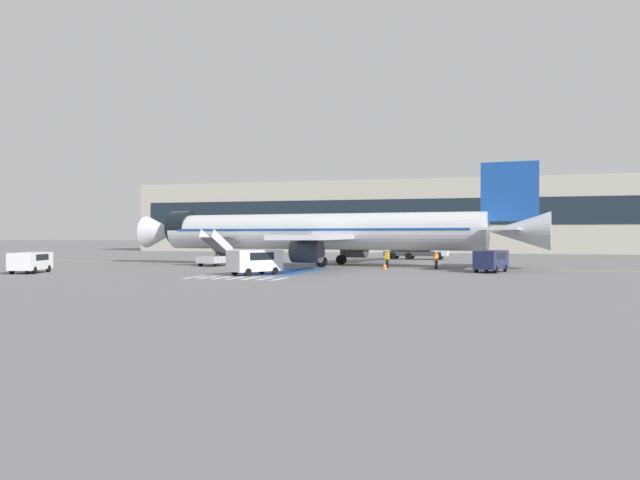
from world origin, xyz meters
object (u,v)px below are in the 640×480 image
Objects in this scene: service_van_1 at (31,260)px; ground_crew_1 at (387,258)px; service_van_2 at (255,260)px; airliner at (323,232)px; terminal_building at (439,216)px; boarding_stairs_forward at (217,257)px; service_van_0 at (491,259)px; ground_crew_0 at (436,259)px; traffic_cone_0 at (385,266)px; fuel_tanker at (415,247)px; baggage_cart at (269,265)px.

service_van_1 is 2.60× the size of ground_crew_1.
ground_crew_1 is (8.95, 13.10, -0.16)m from service_van_2.
airliner is 58.11m from terminal_building.
service_van_0 is at bearing -2.81° from boarding_stairs_forward.
ground_crew_0 is at bearing -102.50° from airliner.
traffic_cone_0 is at bearing 11.87° from service_van_1.
terminal_building reaches higher than service_van_2.
ground_crew_0 is (-5.16, 3.59, -0.16)m from service_van_0.
traffic_cone_0 is (-0.07, -1.05, -0.78)m from ground_crew_1.
traffic_cone_0 is (28.70, 15.05, -0.80)m from service_van_1.
ground_crew_0 is 0.01× the size of terminal_building.
service_van_2 is (-18.99, -9.14, 0.08)m from service_van_0.
airliner is 17.08m from service_van_2.
ground_crew_1 is (18.71, -0.31, 0.10)m from boarding_stairs_forward.
airliner is at bearing -97.66° from terminal_building.
fuel_tanker is 0.07× the size of terminal_building.
terminal_building reaches higher than fuel_tanker.
airliner is 9.58× the size of service_van_2.
service_van_2 is at bearing -96.87° from terminal_building.
traffic_cone_0 is at bearing -94.60° from service_van_2.
boarding_stairs_forward is 1.15× the size of service_van_0.
service_van_2 is 2.79× the size of ground_crew_0.
ground_crew_1 is 1.31m from traffic_cone_0.
terminal_building reaches higher than service_van_1.
service_van_0 is 21.07m from service_van_2.
traffic_cone_0 is at bearing 1.46° from boarding_stairs_forward.
fuel_tanker is at bearing -71.49° from service_van_2.
boarding_stairs_forward is 2.89× the size of ground_crew_1.
ground_crew_0 is (23.59, -0.68, 0.02)m from boarding_stairs_forward.
airliner reaches higher than fuel_tanker.
baggage_cart is at bearing -176.80° from traffic_cone_0.
service_van_1 is at bearing -7.86° from ground_crew_0.
service_van_0 reaches higher than ground_crew_1.
boarding_stairs_forward reaches higher than service_van_2.
service_van_1 is at bearing 138.97° from airliner.
ground_crew_1 is (7.72, -3.76, -2.59)m from airliner.
service_van_1 is at bearing 42.30° from ground_crew_1.
service_van_0 reaches higher than ground_crew_0.
ground_crew_1 is (11.87, 1.71, 0.83)m from baggage_cart.
baggage_cart is 12.02m from ground_crew_1.
boarding_stairs_forward is 1.11× the size of service_van_1.
service_van_0 is (28.75, -4.27, 0.18)m from boarding_stairs_forward.
service_van_0 is at bearing 6.57° from baggage_cart.
terminal_building is (8.96, 74.35, 5.74)m from service_van_2.
fuel_tanker is 25.40m from traffic_cone_0.
airliner is at bearing -51.05° from ground_crew_0.
service_van_1 is at bearing 35.01° from service_van_0.
ground_crew_1 is (0.14, -24.31, -0.62)m from fuel_tanker.
fuel_tanker is 24.32m from ground_crew_1.
boarding_stairs_forward is at bearing -107.08° from terminal_building.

